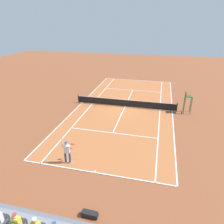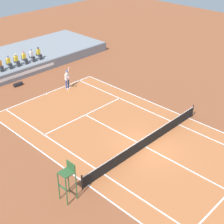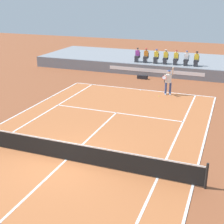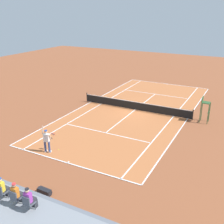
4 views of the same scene
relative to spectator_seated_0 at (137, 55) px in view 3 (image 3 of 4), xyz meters
name	(u,v)px [view 3 (image 3 of 4)]	position (x,y,z in m)	size (l,w,h in m)	color
ground_plane	(66,161)	(2.01, -17.43, -1.62)	(80.00, 80.00, 0.00)	brown
court	(66,160)	(2.01, -17.43, -1.61)	(11.08, 23.88, 0.03)	#B76638
net	(65,150)	(2.01, -17.43, -1.09)	(11.98, 0.10, 1.07)	black
barrier_wall	(155,71)	(2.01, -1.04, -1.11)	(24.49, 0.25, 1.01)	slate
bleacher_platform	(165,63)	(2.01, 2.88, -1.11)	(24.49, 7.59, 1.01)	gray
spectator_seated_0	(137,55)	(0.00, 0.00, 0.00)	(0.44, 0.60, 1.27)	#474C56
spectator_seated_1	(146,56)	(0.82, 0.00, 0.00)	(0.44, 0.60, 1.27)	#474C56
spectator_seated_2	(156,56)	(1.78, 0.00, 0.00)	(0.44, 0.60, 1.27)	#474C56
spectator_seated_3	(165,57)	(2.64, 0.00, 0.00)	(0.44, 0.60, 1.27)	#474C56
spectator_seated_4	(176,58)	(3.58, 0.00, 0.00)	(0.44, 0.60, 1.27)	#474C56
spectator_seated_5	(186,58)	(4.49, 0.00, 0.00)	(0.44, 0.60, 1.27)	#474C56
spectator_seated_6	(196,59)	(5.35, 0.00, 0.00)	(0.44, 0.60, 1.27)	#474C56
tennis_player	(168,82)	(4.19, -6.09, -0.62)	(0.74, 0.75, 2.08)	navy
tennis_ball	(159,96)	(3.70, -6.75, -1.58)	(0.07, 0.07, 0.07)	#D1E533
equipment_bag	(142,77)	(1.18, -2.22, -1.46)	(0.91, 0.34, 0.32)	black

